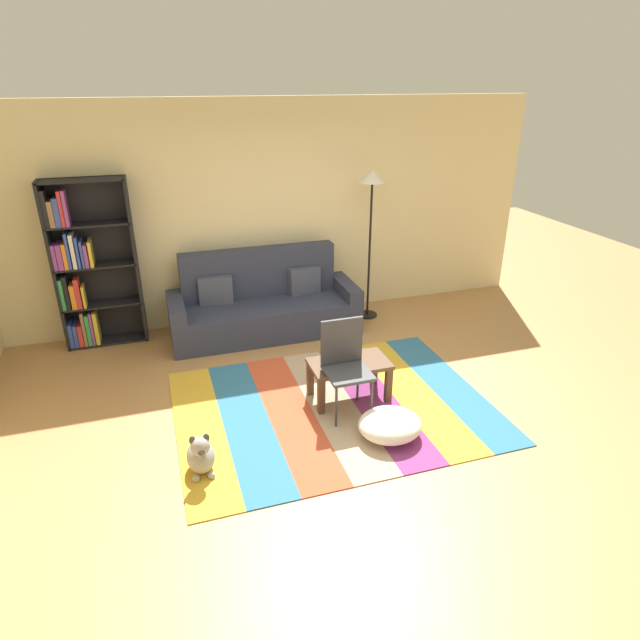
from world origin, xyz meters
The scene contains 11 objects.
ground_plane centered at (0.00, 0.00, 0.00)m, with size 14.00×14.00×0.00m, color #B27F4C.
back_wall centered at (0.00, 2.55, 1.35)m, with size 6.80×0.10×2.70m, color beige.
rug centered at (-0.09, 0.15, 0.01)m, with size 2.94×2.22×0.01m.
couch centered at (-0.34, 2.02, 0.34)m, with size 2.26×0.80×1.00m.
bookshelf centered at (-2.30, 2.31, 0.92)m, with size 0.90×0.28×1.92m.
coffee_table centered at (0.11, 0.25, 0.32)m, with size 0.76×0.43×0.39m.
pouf centered at (0.23, -0.45, 0.12)m, with size 0.56×0.51×0.23m, color white.
dog centered at (-1.39, -0.41, 0.16)m, with size 0.22×0.35×0.40m.
standing_lamp centered at (1.06, 2.07, 1.57)m, with size 0.32×0.32×1.88m.
tv_remote centered at (0.15, 0.17, 0.41)m, with size 0.04×0.15×0.02m, color black.
folding_chair centered at (0.00, 0.09, 0.53)m, with size 0.40×0.40×0.90m.
Camera 1 is at (-1.55, -3.99, 2.90)m, focal length 30.31 mm.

